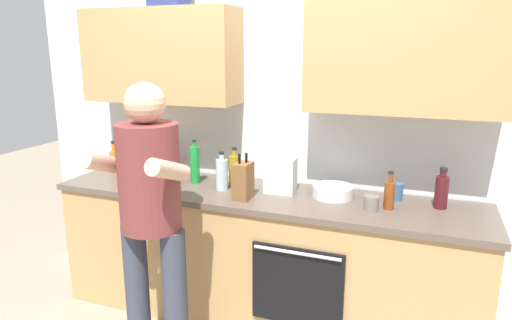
% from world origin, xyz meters
% --- Properties ---
extents(ground_plane, '(12.00, 12.00, 0.00)m').
position_xyz_m(ground_plane, '(0.00, 0.00, 0.00)').
color(ground_plane, gray).
extents(back_wall_unit, '(4.00, 0.38, 2.50)m').
position_xyz_m(back_wall_unit, '(-0.00, 0.27, 1.49)').
color(back_wall_unit, silver).
rests_on(back_wall_unit, ground).
extents(counter, '(2.84, 0.67, 0.90)m').
position_xyz_m(counter, '(0.00, -0.00, 0.45)').
color(counter, tan).
rests_on(counter, ground).
extents(person_standing, '(0.49, 0.45, 1.66)m').
position_xyz_m(person_standing, '(-0.41, -0.66, 0.98)').
color(person_standing, '#383D4C').
rests_on(person_standing, ground).
extents(bottle_soda, '(0.07, 0.07, 0.31)m').
position_xyz_m(bottle_soda, '(-0.52, 0.06, 1.03)').
color(bottle_soda, '#198C33').
rests_on(bottle_soda, counter).
extents(bottle_oil, '(0.08, 0.08, 0.27)m').
position_xyz_m(bottle_oil, '(-0.23, 0.10, 1.01)').
color(bottle_oil, olive).
rests_on(bottle_oil, counter).
extents(bottle_vinegar, '(0.06, 0.06, 0.23)m').
position_xyz_m(bottle_vinegar, '(0.81, -0.01, 0.99)').
color(bottle_vinegar, brown).
rests_on(bottle_vinegar, counter).
extents(bottle_syrup, '(0.07, 0.07, 0.25)m').
position_xyz_m(bottle_syrup, '(-0.68, 0.02, 1.00)').
color(bottle_syrup, '#8C4C14').
rests_on(bottle_syrup, counter).
extents(bottle_wine, '(0.08, 0.08, 0.25)m').
position_xyz_m(bottle_wine, '(1.10, 0.12, 1.01)').
color(bottle_wine, '#471419').
rests_on(bottle_wine, counter).
extents(bottle_water, '(0.08, 0.08, 0.26)m').
position_xyz_m(bottle_water, '(-0.28, -0.01, 1.01)').
color(bottle_water, silver).
rests_on(bottle_water, counter).
extents(bottle_soy, '(0.06, 0.06, 0.28)m').
position_xyz_m(bottle_soy, '(-1.25, 0.22, 1.02)').
color(bottle_soy, black).
rests_on(bottle_soy, counter).
extents(bottle_juice, '(0.07, 0.07, 0.24)m').
position_xyz_m(bottle_juice, '(-1.24, 0.10, 0.99)').
color(bottle_juice, orange).
rests_on(bottle_juice, counter).
extents(cup_stoneware, '(0.09, 0.09, 0.09)m').
position_xyz_m(cup_stoneware, '(0.72, -0.08, 0.95)').
color(cup_stoneware, slate).
rests_on(cup_stoneware, counter).
extents(cup_tea, '(0.08, 0.08, 0.11)m').
position_xyz_m(cup_tea, '(0.84, 0.19, 0.95)').
color(cup_tea, '#33598C').
rests_on(cup_tea, counter).
extents(cup_ceramic, '(0.07, 0.07, 0.09)m').
position_xyz_m(cup_ceramic, '(-0.68, -0.14, 0.94)').
color(cup_ceramic, '#BF4C47').
rests_on(cup_ceramic, counter).
extents(mixing_bowl, '(0.26, 0.26, 0.07)m').
position_xyz_m(mixing_bowl, '(0.45, 0.10, 0.94)').
color(mixing_bowl, silver).
rests_on(mixing_bowl, counter).
extents(knife_block, '(0.10, 0.14, 0.29)m').
position_xyz_m(knife_block, '(-0.07, -0.14, 1.02)').
color(knife_block, brown).
rests_on(knife_block, counter).
extents(grocery_bag_bread, '(0.27, 0.20, 0.21)m').
position_xyz_m(grocery_bag_bread, '(-0.88, 0.09, 1.00)').
color(grocery_bag_bread, tan).
rests_on(grocery_bag_bread, counter).
extents(grocery_bag_produce, '(0.21, 0.15, 0.23)m').
position_xyz_m(grocery_bag_produce, '(0.11, 0.07, 1.02)').
color(grocery_bag_produce, silver).
rests_on(grocery_bag_produce, counter).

